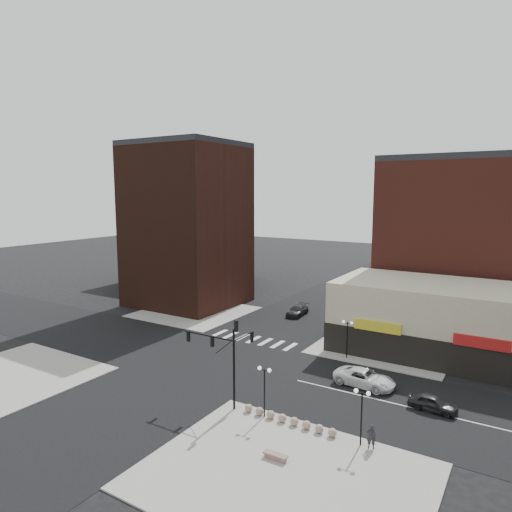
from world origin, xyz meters
The scene contains 21 objects.
ground centered at (0.00, 0.00, 0.00)m, with size 240.00×240.00×0.00m, color black.
road_ew centered at (0.00, 0.00, 0.01)m, with size 200.00×14.00×0.02m, color black.
road_ns centered at (0.00, 0.00, 0.01)m, with size 14.00×200.00×0.02m, color black.
sidewalk_nw centered at (-14.50, 14.50, 0.06)m, with size 15.00×15.00×0.12m, color gray.
sidewalk_ne centered at (14.50, 14.50, 0.06)m, with size 15.00×15.00×0.12m, color gray.
sidewalk_se centered at (16.00, -14.00, 0.06)m, with size 18.00×14.00×0.12m, color gray.
sidewalk_sw centered at (-14.50, -14.50, 0.06)m, with size 15.00×15.00×0.12m, color gray.
building_nw centered at (-19.00, 18.50, 12.50)m, with size 16.00×15.00×25.00m, color #351A11.
building_nw_low centered at (-32.00, 34.00, 6.00)m, with size 20.00×18.00×12.00m, color #351A11.
building_ne_midrise centered at (19.00, 29.50, 11.00)m, with size 18.00×15.00×22.00m, color maroon.
building_ne_row centered at (21.00, 15.00, 3.30)m, with size 24.20×12.20×8.00m.
traffic_signal centered at (7.24, -7.83, 4.96)m, with size 5.59×3.09×7.77m.
street_lamp_se_a centered at (11.00, -8.00, 3.29)m, with size 1.22×0.32×4.16m.
street_lamp_se_b centered at (19.00, -8.00, 3.29)m, with size 1.22×0.32×4.16m.
street_lamp_ne centered at (12.00, 8.00, 3.29)m, with size 1.22×0.32×4.16m.
bollard_row centered at (13.18, -8.00, 0.45)m, with size 8.00×0.65×0.65m.
white_suv centered at (15.92, 2.17, 0.79)m, with size 2.62×5.69×1.58m, color white.
dark_sedan_east centered at (22.35, 0.41, 0.67)m, with size 1.59×3.96×1.35m, color black.
dark_sedan_north centered at (-0.44, 21.04, 0.73)m, with size 2.05×5.04×1.46m, color black.
pedestrian centered at (19.76, -8.00, 1.02)m, with size 0.65×0.43×1.79m, color #242227.
stone_bench centered at (14.66, -12.71, 0.33)m, with size 1.72×0.54×0.40m.
Camera 1 is at (28.54, -37.84, 18.12)m, focal length 32.00 mm.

